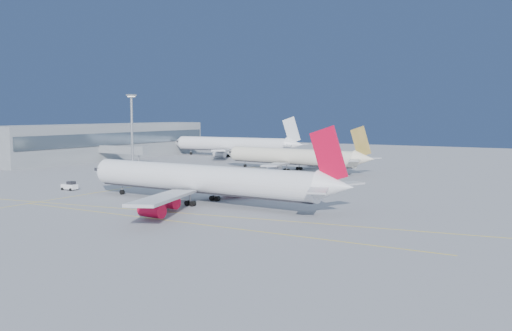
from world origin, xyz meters
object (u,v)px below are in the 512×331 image
object	(u,v)px
airliner_etihad	(294,157)
airliner_third	(235,144)
light_mast	(132,129)
pushback_tug	(70,186)
airliner_virgin	(204,180)

from	to	relation	value
airliner_etihad	airliner_third	bearing A→B (deg)	147.21
light_mast	pushback_tug	bearing A→B (deg)	-83.57
airliner_virgin	airliner_etihad	bearing A→B (deg)	104.47
airliner_virgin	light_mast	size ratio (longest dim) A/B	2.80
airliner_etihad	airliner_third	xyz separation A→B (m)	(-52.13, 43.82, 0.73)
airliner_virgin	pushback_tug	world-z (taller)	airliner_virgin
airliner_virgin	airliner_third	size ratio (longest dim) A/B	1.04
airliner_virgin	airliner_etihad	size ratio (longest dim) A/B	1.17
pushback_tug	airliner_virgin	bearing A→B (deg)	-2.42
airliner_etihad	airliner_third	distance (m)	68.10
pushback_tug	light_mast	world-z (taller)	light_mast
pushback_tug	light_mast	distance (m)	29.99
airliner_etihad	pushback_tug	bearing A→B (deg)	-103.11
airliner_third	light_mast	xyz separation A→B (m)	(21.96, -90.57, 9.34)
airliner_virgin	light_mast	distance (m)	53.56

